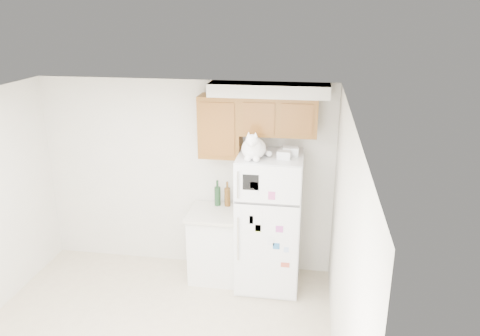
% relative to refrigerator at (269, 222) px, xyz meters
% --- Properties ---
extents(room_shell, '(3.84, 4.04, 2.52)m').
position_rel_refrigerator_xyz_m(room_shell, '(-1.01, -1.36, 0.82)').
color(room_shell, silver).
rests_on(room_shell, ground_plane).
extents(refrigerator, '(0.76, 0.78, 1.70)m').
position_rel_refrigerator_xyz_m(refrigerator, '(0.00, 0.00, 0.00)').
color(refrigerator, white).
rests_on(refrigerator, ground_plane).
extents(base_counter, '(0.64, 0.64, 0.92)m').
position_rel_refrigerator_xyz_m(base_counter, '(-0.69, 0.07, -0.39)').
color(base_counter, white).
rests_on(base_counter, ground_plane).
extents(cat, '(0.34, 0.50, 0.35)m').
position_rel_refrigerator_xyz_m(cat, '(-0.18, -0.15, 0.98)').
color(cat, white).
rests_on(cat, refrigerator).
extents(storage_box_back, '(0.19, 0.15, 0.10)m').
position_rel_refrigerator_xyz_m(storage_box_back, '(0.22, 0.05, 0.90)').
color(storage_box_back, white).
rests_on(storage_box_back, refrigerator).
extents(storage_box_front, '(0.16, 0.13, 0.09)m').
position_rel_refrigerator_xyz_m(storage_box_front, '(0.16, -0.09, 0.89)').
color(storage_box_front, white).
rests_on(storage_box_front, refrigerator).
extents(bottle_green, '(0.08, 0.08, 0.34)m').
position_rel_refrigerator_xyz_m(bottle_green, '(-0.69, 0.26, 0.24)').
color(bottle_green, '#19381E').
rests_on(bottle_green, base_counter).
extents(bottle_amber, '(0.08, 0.08, 0.33)m').
position_rel_refrigerator_xyz_m(bottle_amber, '(-0.56, 0.26, 0.23)').
color(bottle_amber, '#593814').
rests_on(bottle_amber, base_counter).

